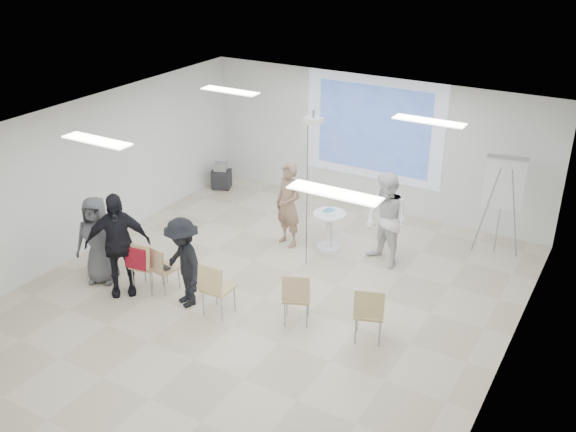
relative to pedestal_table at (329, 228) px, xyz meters
The scene contains 30 objects.
floor 2.26m from the pedestal_table, 93.28° to the right, with size 8.00×9.00×0.10m, color beige.
ceiling 3.41m from the pedestal_table, 93.28° to the right, with size 8.00×9.00×0.10m, color white.
wall_back 2.58m from the pedestal_table, 93.07° to the left, with size 8.00×0.10×3.00m, color silver.
wall_left 4.84m from the pedestal_table, 152.25° to the right, with size 0.10×9.00×3.00m, color silver.
wall_right 4.62m from the pedestal_table, 29.24° to the right, with size 0.10×9.00×3.00m, color silver.
projection_halo 2.69m from the pedestal_table, 93.15° to the left, with size 3.20×0.01×2.30m, color silver.
projection_image 2.68m from the pedestal_table, 93.18° to the left, with size 2.60×0.01×1.90m, color #355BB7.
pedestal_table is the anchor object (origin of this frame).
player_left 0.99m from the pedestal_table, 163.04° to the right, with size 0.72×0.49×1.97m, color #916F59.
player_right 1.32m from the pedestal_table, ahead, with size 0.98×0.78×2.03m, color white.
controller_left 1.05m from the pedestal_table, behind, with size 0.04×0.12×0.04m, color white.
controller_right 1.39m from the pedestal_table, 12.05° to the left, with size 0.04×0.12×0.04m, color white.
chair_far_left 4.21m from the pedestal_table, 136.44° to the right, with size 0.46×0.49×0.88m.
chair_left_mid 3.70m from the pedestal_table, 124.02° to the right, with size 0.52×0.55×0.98m.
chair_left_inner 3.43m from the pedestal_table, 121.67° to the right, with size 0.47×0.50×0.87m.
chair_center 3.12m from the pedestal_table, 99.78° to the right, with size 0.46×0.50×0.98m.
chair_right_inner 2.72m from the pedestal_table, 74.21° to the right, with size 0.60×0.62×0.95m.
chair_right_far 3.14m from the pedestal_table, 51.94° to the right, with size 0.59×0.61×0.98m.
red_jacket 3.83m from the pedestal_table, 123.04° to the right, with size 0.41×0.09×0.39m, color maroon.
laptop 3.35m from the pedestal_table, 122.35° to the right, with size 0.32×0.23×0.03m, color black.
audience_left 4.12m from the pedestal_table, 126.10° to the right, with size 1.26×0.75×2.16m, color black.
audience_mid 3.29m from the pedestal_table, 111.53° to the right, with size 1.17×0.64×1.81m, color black.
audience_outer 4.40m from the pedestal_table, 133.30° to the right, with size 0.90×0.59×1.84m, color #535358.
flipchart_easel 3.42m from the pedestal_table, 26.62° to the left, with size 0.86×0.66×2.01m.
av_cart 3.96m from the pedestal_table, 158.18° to the left, with size 0.54×0.49×0.66m.
ceiling_projector 2.35m from the pedestal_table, 92.19° to the right, with size 0.30×0.25×3.00m.
fluor_panel_nw 3.31m from the pedestal_table, behind, with size 1.20×0.30×0.02m, color white.
fluor_panel_ne 3.15m from the pedestal_table, ahead, with size 1.20×0.30×0.02m, color white.
fluor_panel_sw 4.96m from the pedestal_table, 119.90° to the right, with size 1.20×0.30×0.02m, color white.
fluor_panel_se 4.85m from the pedestal_table, 63.12° to the right, with size 1.20×0.30×0.02m, color white.
Camera 1 is at (5.14, -8.03, 6.05)m, focal length 40.00 mm.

